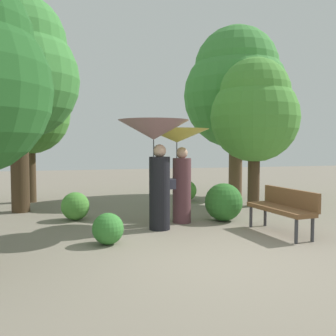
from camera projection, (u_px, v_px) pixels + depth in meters
The scene contains 12 objects.
ground_plane at pixel (214, 259), 5.42m from camera, with size 40.00×40.00×0.00m, color gray.
person_left at pixel (155, 146), 7.17m from camera, with size 1.36×1.36×2.12m.
person_right at pixel (178, 152), 7.83m from camera, with size 1.35×1.35×1.98m.
park_bench at pixel (283, 206), 6.93m from camera, with size 0.64×1.54×0.83m.
tree_near_left at pixel (28, 106), 10.60m from camera, with size 2.32×2.32×4.15m.
tree_near_right at pixel (255, 110), 9.91m from camera, with size 2.35×2.35×3.94m.
tree_mid_right at pixel (236, 87), 11.88m from camera, with size 3.33×3.33×5.39m.
tree_far_back at pixel (17, 68), 8.98m from camera, with size 2.93×2.93×5.28m.
bush_path_left at pixel (224, 202), 8.10m from camera, with size 0.82×0.82×0.82m, color #2D6B28.
bush_path_right at pixel (186, 191), 11.00m from camera, with size 0.60×0.60×0.60m, color #4C9338.
bush_behind_bench at pixel (108, 229), 6.19m from camera, with size 0.53×0.53×0.53m, color #387F33.
bush_far_side at pixel (75, 206), 8.19m from camera, with size 0.61×0.61×0.61m, color #4C9338.
Camera 1 is at (-2.04, -4.97, 1.65)m, focal length 39.99 mm.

